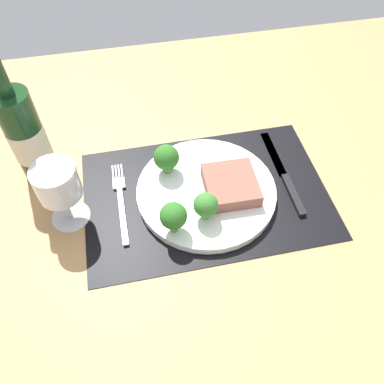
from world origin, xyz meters
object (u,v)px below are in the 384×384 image
(steak, at_px, (231,185))
(wine_bottle, at_px, (26,135))
(fork, at_px, (121,201))
(knife, at_px, (285,178))
(plate, at_px, (206,191))
(wine_glass, at_px, (58,188))

(steak, bearing_deg, wine_bottle, 159.38)
(fork, height_order, knife, knife)
(fork, distance_m, wine_bottle, 0.21)
(plate, xyz_separation_m, wine_glass, (-0.26, -0.00, 0.08))
(knife, xyz_separation_m, wine_glass, (-0.42, -0.01, 0.09))
(knife, distance_m, wine_glass, 0.43)
(plate, bearing_deg, wine_bottle, 158.61)
(wine_bottle, height_order, wine_glass, wine_bottle)
(plate, bearing_deg, fork, 175.05)
(fork, distance_m, knife, 0.33)
(steak, relative_size, wine_glass, 0.76)
(plate, height_order, fork, plate)
(steak, relative_size, fork, 0.53)
(plate, height_order, knife, plate)
(knife, bearing_deg, wine_bottle, 165.61)
(wine_bottle, bearing_deg, wine_glass, -66.89)
(plate, bearing_deg, steak, -14.90)
(wine_glass, bearing_deg, fork, 11.39)
(plate, xyz_separation_m, wine_bottle, (-0.31, 0.12, 0.09))
(fork, relative_size, knife, 0.83)
(plate, distance_m, wine_bottle, 0.35)
(wine_glass, bearing_deg, knife, 1.37)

